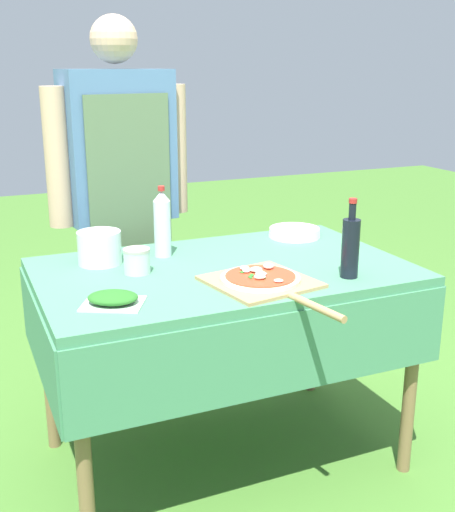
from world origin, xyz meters
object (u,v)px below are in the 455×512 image
pizza_on_peel (263,281)px  herb_container (113,299)px  oil_bottle (350,246)px  person_cook (121,185)px  sauce_jar (137,262)px  prep_table (223,292)px  mixing_tub (100,248)px  plate_stack (294,232)px  water_bottle (162,223)px

pizza_on_peel → herb_container: pizza_on_peel is taller
oil_bottle → person_cook: bearing=120.9°
pizza_on_peel → sauce_jar: bearing=130.5°
prep_table → oil_bottle: oil_bottle is taller
prep_table → person_cook: size_ratio=0.79×
prep_table → oil_bottle: bearing=-38.2°
oil_bottle → mixing_tub: (-0.76, 0.50, -0.05)m
oil_bottle → pizza_on_peel: bearing=171.4°
herb_container → sauce_jar: sauce_jar is taller
person_cook → oil_bottle: size_ratio=6.13×
herb_container → plate_stack: herb_container is taller
sauce_jar → person_cook: bearing=80.1°
herb_container → oil_bottle: bearing=-4.2°
mixing_tub → plate_stack: mixing_tub is taller
person_cook → sauce_jar: size_ratio=17.97×
oil_bottle → water_bottle: (-0.52, 0.50, 0.02)m
person_cook → herb_container: (-0.26, -0.88, -0.19)m
pizza_on_peel → plate_stack: bearing=41.3°
water_bottle → mixing_tub: size_ratio=1.70×
person_cook → mixing_tub: bearing=57.1°
prep_table → water_bottle: size_ratio=4.93×
water_bottle → pizza_on_peel: bearing=-66.0°
sauce_jar → oil_bottle: bearing=-26.9°
pizza_on_peel → water_bottle: bearing=103.9°
person_cook → pizza_on_peel: size_ratio=2.89×
prep_table → pizza_on_peel: bearing=-79.0°
oil_bottle → sauce_jar: 0.75m
water_bottle → prep_table: bearing=-54.6°
water_bottle → oil_bottle: bearing=-44.3°
water_bottle → plate_stack: water_bottle is taller
prep_table → person_cook: 0.75m
plate_stack → sauce_jar: 0.79m
oil_bottle → water_bottle: 0.72m
pizza_on_peel → water_bottle: size_ratio=2.16×
pizza_on_peel → oil_bottle: size_ratio=2.12×
herb_container → plate_stack: size_ratio=1.04×
pizza_on_peel → mixing_tub: (-0.45, 0.46, 0.05)m
oil_bottle → herb_container: (-0.82, 0.06, -0.09)m
prep_table → water_bottle: 0.36m
pizza_on_peel → plate_stack: size_ratio=2.69×
oil_bottle → sauce_jar: size_ratio=2.93×
water_bottle → mixing_tub: (-0.25, 0.00, -0.07)m
oil_bottle → mixing_tub: oil_bottle is taller
prep_table → pizza_on_peel: pizza_on_peel is taller
herb_container → person_cook: bearing=73.5°
prep_table → sauce_jar: size_ratio=14.22×
water_bottle → sauce_jar: bearing=-132.1°
prep_table → mixing_tub: bearing=151.1°
prep_table → person_cook: bearing=107.3°
oil_bottle → plate_stack: bearing=80.5°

